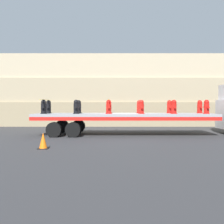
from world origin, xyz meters
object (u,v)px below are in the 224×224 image
(fire_hydrant_black_far_0, at_px, (50,107))
(fire_hydrant_red_near_2, at_px, (110,107))
(fire_hydrant_red_far_3, at_px, (140,107))
(fire_hydrant_black_near_1, at_px, (77,107))
(fire_hydrant_red_near_4, at_px, (175,107))
(fire_hydrant_red_far_5, at_px, (201,107))
(traffic_cone, at_px, (44,141))
(fire_hydrant_black_far_1, at_px, (80,107))
(fire_hydrant_red_near_5, at_px, (208,107))
(fire_hydrant_black_near_0, at_px, (45,107))
(fire_hydrant_red_near_3, at_px, (143,107))
(fire_hydrant_red_far_4, at_px, (171,107))
(flatbed_trailer, at_px, (116,117))
(fire_hydrant_red_far_2, at_px, (110,107))

(fire_hydrant_black_far_0, bearing_deg, fire_hydrant_red_near_2, -16.45)
(fire_hydrant_red_far_3, bearing_deg, fire_hydrant_black_near_1, -163.55)
(fire_hydrant_black_near_1, bearing_deg, fire_hydrant_red_near_4, 0.00)
(fire_hydrant_red_near_2, relative_size, fire_hydrant_red_far_5, 1.00)
(fire_hydrant_red_far_5, xyz_separation_m, traffic_cone, (-8.19, -5.27, -1.33))
(fire_hydrant_red_far_3, distance_m, fire_hydrant_red_near_4, 2.16)
(fire_hydrant_black_far_1, bearing_deg, fire_hydrant_red_near_4, -11.14)
(fire_hydrant_red_near_4, relative_size, fire_hydrant_red_near_5, 1.00)
(fire_hydrant_black_near_0, relative_size, fire_hydrant_red_near_4, 1.00)
(fire_hydrant_red_near_2, distance_m, traffic_cone, 5.10)
(fire_hydrant_black_near_0, relative_size, fire_hydrant_black_far_1, 1.00)
(fire_hydrant_red_near_5, height_order, fire_hydrant_red_far_5, same)
(fire_hydrant_red_near_3, distance_m, fire_hydrant_red_far_3, 1.10)
(fire_hydrant_red_near_3, height_order, fire_hydrant_red_far_5, same)
(fire_hydrant_red_near_4, distance_m, fire_hydrant_red_far_4, 1.10)
(fire_hydrant_black_near_0, bearing_deg, fire_hydrant_red_near_2, 0.00)
(fire_hydrant_red_far_4, bearing_deg, fire_hydrant_red_near_3, -149.44)
(fire_hydrant_red_near_5, height_order, traffic_cone, fire_hydrant_red_near_5)
(fire_hydrant_red_near_2, bearing_deg, fire_hydrant_black_near_1, 180.00)
(fire_hydrant_black_near_1, bearing_deg, fire_hydrant_black_near_0, 180.00)
(fire_hydrant_black_far_1, distance_m, traffic_cone, 5.49)
(flatbed_trailer, height_order, fire_hydrant_black_far_0, fire_hydrant_black_far_0)
(fire_hydrant_black_near_0, distance_m, traffic_cone, 4.52)
(fire_hydrant_red_far_3, bearing_deg, fire_hydrant_red_near_4, -30.56)
(flatbed_trailer, height_order, fire_hydrant_red_far_3, fire_hydrant_red_far_3)
(fire_hydrant_black_near_1, distance_m, fire_hydrant_red_near_4, 5.58)
(fire_hydrant_black_near_1, bearing_deg, fire_hydrant_red_far_5, 8.40)
(fire_hydrant_black_far_0, relative_size, fire_hydrant_red_near_4, 1.00)
(fire_hydrant_red_near_3, height_order, fire_hydrant_red_near_4, same)
(fire_hydrant_red_near_4, bearing_deg, fire_hydrant_red_far_5, 30.56)
(fire_hydrant_red_far_2, bearing_deg, flatbed_trailer, -55.13)
(fire_hydrant_black_near_1, distance_m, fire_hydrant_red_far_2, 2.16)
(fire_hydrant_red_far_4, xyz_separation_m, fire_hydrant_red_far_5, (1.86, 0.00, 0.00))
(fire_hydrant_red_near_5, bearing_deg, fire_hydrant_black_near_0, 180.00)
(fire_hydrant_black_far_0, relative_size, fire_hydrant_black_far_1, 1.00)
(fire_hydrant_black_near_0, height_order, fire_hydrant_black_near_1, same)
(fire_hydrant_black_near_1, height_order, fire_hydrant_red_far_4, same)
(flatbed_trailer, height_order, fire_hydrant_red_near_5, fire_hydrant_red_near_5)
(fire_hydrant_red_near_5, bearing_deg, fire_hydrant_red_far_5, 90.00)
(fire_hydrant_black_far_1, distance_m, fire_hydrant_red_far_2, 1.86)
(fire_hydrant_red_far_4, xyz_separation_m, fire_hydrant_red_near_5, (1.86, -1.10, 0.00))
(fire_hydrant_black_near_1, relative_size, fire_hydrant_red_far_2, 1.00)
(fire_hydrant_black_near_0, height_order, fire_hydrant_red_near_5, same)
(fire_hydrant_black_far_1, xyz_separation_m, fire_hydrant_red_far_5, (7.45, 0.00, 0.00))
(fire_hydrant_black_far_1, relative_size, fire_hydrant_red_far_4, 1.00)
(fire_hydrant_black_far_0, distance_m, fire_hydrant_black_far_1, 1.86)
(fire_hydrant_black_near_1, distance_m, traffic_cone, 4.44)
(fire_hydrant_red_near_5, bearing_deg, fire_hydrant_red_far_4, 149.44)
(fire_hydrant_red_far_3, xyz_separation_m, fire_hydrant_red_near_4, (1.86, -1.10, 0.00))
(fire_hydrant_red_far_2, xyz_separation_m, fire_hydrant_red_far_3, (1.86, 0.00, 0.00))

